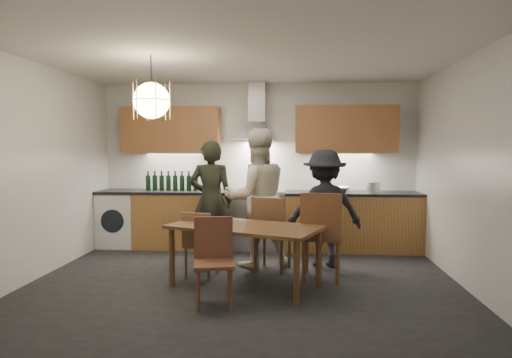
# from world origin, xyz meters

# --- Properties ---
(ground) EXTENTS (5.00, 5.00, 0.00)m
(ground) POSITION_xyz_m (0.00, 0.00, 0.00)
(ground) COLOR black
(ground) RESTS_ON ground
(room_shell) EXTENTS (5.02, 4.52, 2.61)m
(room_shell) POSITION_xyz_m (0.00, 0.00, 1.71)
(room_shell) COLOR white
(room_shell) RESTS_ON ground
(counter_run) EXTENTS (5.00, 0.62, 0.90)m
(counter_run) POSITION_xyz_m (0.02, 1.95, 0.45)
(counter_run) COLOR #BD8848
(counter_run) RESTS_ON ground
(range_stove) EXTENTS (0.90, 0.60, 0.92)m
(range_stove) POSITION_xyz_m (0.00, 1.94, 0.44)
(range_stove) COLOR silver
(range_stove) RESTS_ON ground
(wall_fixtures) EXTENTS (4.30, 0.54, 1.10)m
(wall_fixtures) POSITION_xyz_m (0.00, 2.07, 1.87)
(wall_fixtures) COLOR #B87946
(wall_fixtures) RESTS_ON ground
(pendant_lamp) EXTENTS (0.43, 0.43, 0.70)m
(pendant_lamp) POSITION_xyz_m (-1.00, -0.10, 2.10)
(pendant_lamp) COLOR black
(pendant_lamp) RESTS_ON ground
(dining_table) EXTENTS (1.86, 1.39, 0.70)m
(dining_table) POSITION_xyz_m (0.03, -0.02, 0.62)
(dining_table) COLOR brown
(dining_table) RESTS_ON ground
(chair_back_left) EXTENTS (0.43, 0.43, 0.81)m
(chair_back_left) POSITION_xyz_m (-0.56, 0.30, 0.46)
(chair_back_left) COLOR brown
(chair_back_left) RESTS_ON ground
(chair_back_mid) EXTENTS (0.53, 0.53, 0.96)m
(chair_back_mid) POSITION_xyz_m (0.29, 0.63, 0.55)
(chair_back_mid) COLOR brown
(chair_back_mid) RESTS_ON ground
(chair_back_right) EXTENTS (0.53, 0.53, 1.06)m
(chair_back_right) POSITION_xyz_m (0.90, 0.28, 0.61)
(chair_back_right) COLOR brown
(chair_back_right) RESTS_ON ground
(chair_front) EXTENTS (0.46, 0.46, 0.87)m
(chair_front) POSITION_xyz_m (-0.23, -0.59, 0.50)
(chair_front) COLOR brown
(chair_front) RESTS_ON ground
(person_left) EXTENTS (0.63, 0.42, 1.68)m
(person_left) POSITION_xyz_m (-0.57, 1.18, 0.84)
(person_left) COLOR black
(person_left) RESTS_ON ground
(person_mid) EXTENTS (1.08, 0.96, 1.83)m
(person_mid) POSITION_xyz_m (0.09, 0.93, 0.92)
(person_mid) COLOR beige
(person_mid) RESTS_ON ground
(person_right) EXTENTS (1.08, 0.73, 1.55)m
(person_right) POSITION_xyz_m (0.99, 0.96, 0.78)
(person_right) COLOR black
(person_right) RESTS_ON ground
(mixing_bowl) EXTENTS (0.41, 0.41, 0.08)m
(mixing_bowl) POSITION_xyz_m (1.27, 1.93, 0.94)
(mixing_bowl) COLOR silver
(mixing_bowl) RESTS_ON counter_run
(stock_pot) EXTENTS (0.27, 0.27, 0.15)m
(stock_pot) POSITION_xyz_m (1.78, 1.91, 0.97)
(stock_pot) COLOR silver
(stock_pot) RESTS_ON counter_run
(wine_bottles) EXTENTS (0.84, 0.07, 0.31)m
(wine_bottles) POSITION_xyz_m (-1.34, 1.96, 1.05)
(wine_bottles) COLOR black
(wine_bottles) RESTS_ON counter_run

